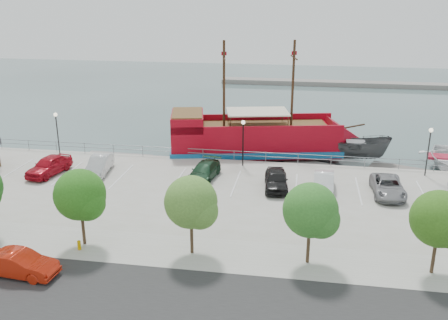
# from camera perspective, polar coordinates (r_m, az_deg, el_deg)

# --- Properties ---
(ground) EXTENTS (160.00, 160.00, 0.00)m
(ground) POSITION_cam_1_polar(r_m,az_deg,el_deg) (40.31, 0.94, -5.02)
(ground) COLOR #374B4B
(street) EXTENTS (100.00, 8.00, 0.04)m
(street) POSITION_cam_1_polar(r_m,az_deg,el_deg) (26.11, -4.51, -17.08)
(street) COLOR #262626
(street) RESTS_ON land_slab
(sidewalk) EXTENTS (100.00, 4.00, 0.05)m
(sidewalk) POSITION_cam_1_polar(r_m,az_deg,el_deg) (31.03, -1.84, -10.69)
(sidewalk) COLOR #9F9C92
(sidewalk) RESTS_ON land_slab
(seawall_railing) EXTENTS (50.00, 0.06, 1.00)m
(seawall_railing) POSITION_cam_1_polar(r_m,az_deg,el_deg) (46.98, 2.36, 0.49)
(seawall_railing) COLOR gray
(seawall_railing) RESTS_ON land_slab
(far_shore) EXTENTS (40.00, 3.00, 0.80)m
(far_shore) POSITION_cam_1_polar(r_m,az_deg,el_deg) (92.95, 12.27, 8.56)
(far_shore) COLOR gray
(far_shore) RESTS_ON ground
(pirate_ship) EXTENTS (19.94, 9.20, 12.36)m
(pirate_ship) POSITION_cam_1_polar(r_m,az_deg,el_deg) (50.66, 5.13, 2.45)
(pirate_ship) COLOR #970414
(pirate_ship) RESTS_ON ground
(patrol_boat) EXTENTS (6.94, 3.07, 2.62)m
(patrol_boat) POSITION_cam_1_polar(r_m,az_deg,el_deg) (50.88, 14.74, 1.06)
(patrol_boat) COLOR #434546
(patrol_boat) RESTS_ON ground
(dock_west) EXTENTS (6.90, 2.29, 0.39)m
(dock_west) POSITION_cam_1_polar(r_m,az_deg,el_deg) (51.84, -11.99, 0.31)
(dock_west) COLOR gray
(dock_west) RESTS_ON ground
(dock_mid) EXTENTS (7.60, 5.01, 0.42)m
(dock_mid) POSITION_cam_1_polar(r_m,az_deg,el_deg) (48.46, 11.21, -0.93)
(dock_mid) COLOR slate
(dock_mid) RESTS_ON ground
(dock_east) EXTENTS (8.06, 4.93, 0.45)m
(dock_east) POSITION_cam_1_polar(r_m,az_deg,el_deg) (49.48, 20.76, -1.40)
(dock_east) COLOR #69625C
(dock_east) RESTS_ON ground
(street_sedan) EXTENTS (4.49, 1.89, 1.44)m
(street_sedan) POSITION_cam_1_polar(r_m,az_deg,el_deg) (30.86, -22.32, -10.92)
(street_sedan) COLOR #B6200C
(street_sedan) RESTS_ON street
(fire_hydrant) EXTENTS (0.23, 0.23, 0.68)m
(fire_hydrant) POSITION_cam_1_polar(r_m,az_deg,el_deg) (32.56, -16.23, -9.28)
(fire_hydrant) COLOR #C89800
(fire_hydrant) RESTS_ON sidewalk
(lamp_post_left) EXTENTS (0.36, 0.36, 4.28)m
(lamp_post_left) POSITION_cam_1_polar(r_m,az_deg,el_deg) (50.46, -18.57, 3.66)
(lamp_post_left) COLOR black
(lamp_post_left) RESTS_ON land_slab
(lamp_post_mid) EXTENTS (0.36, 0.36, 4.28)m
(lamp_post_mid) POSITION_cam_1_polar(r_m,az_deg,el_deg) (45.03, 2.20, 2.89)
(lamp_post_mid) COLOR black
(lamp_post_mid) RESTS_ON land_slab
(lamp_post_right) EXTENTS (0.36, 0.36, 4.28)m
(lamp_post_right) POSITION_cam_1_polar(r_m,az_deg,el_deg) (45.95, 22.41, 1.78)
(lamp_post_right) COLOR black
(lamp_post_right) RESTS_ON land_slab
(tree_c) EXTENTS (3.30, 3.20, 5.00)m
(tree_c) POSITION_cam_1_polar(r_m,az_deg,el_deg) (31.87, -15.95, -4.06)
(tree_c) COLOR #473321
(tree_c) RESTS_ON sidewalk
(tree_d) EXTENTS (3.30, 3.20, 5.00)m
(tree_d) POSITION_cam_1_polar(r_m,az_deg,el_deg) (29.66, -3.56, -5.08)
(tree_d) COLOR #473321
(tree_d) RESTS_ON sidewalk
(tree_e) EXTENTS (3.30, 3.20, 5.00)m
(tree_e) POSITION_cam_1_polar(r_m,az_deg,el_deg) (29.00, 10.13, -5.93)
(tree_e) COLOR #473321
(tree_e) RESTS_ON sidewalk
(tree_f) EXTENTS (3.30, 3.20, 5.00)m
(tree_f) POSITION_cam_1_polar(r_m,az_deg,el_deg) (30.02, 23.68, -6.44)
(tree_f) COLOR #473321
(tree_f) RESTS_ON sidewalk
(parked_car_a) EXTENTS (2.77, 5.06, 1.63)m
(parked_car_a) POSITION_cam_1_polar(r_m,az_deg,el_deg) (46.09, -19.37, -0.59)
(parked_car_a) COLOR #A90D1A
(parked_car_a) RESTS_ON land_slab
(parked_car_b) EXTENTS (2.16, 4.68, 1.48)m
(parked_car_b) POSITION_cam_1_polar(r_m,az_deg,el_deg) (45.25, -14.04, -0.52)
(parked_car_b) COLOR #BDBDBD
(parked_car_b) RESTS_ON land_slab
(parked_car_d) EXTENTS (2.52, 4.92, 1.37)m
(parked_car_d) POSITION_cam_1_polar(r_m,az_deg,el_deg) (42.57, -2.27, -1.26)
(parked_car_d) COLOR #163821
(parked_car_d) RESTS_ON land_slab
(parked_car_e) EXTENTS (2.27, 4.73, 1.56)m
(parked_car_e) POSITION_cam_1_polar(r_m,az_deg,el_deg) (40.61, 5.97, -2.23)
(parked_car_e) COLOR black
(parked_car_e) RESTS_ON land_slab
(parked_car_f) EXTENTS (1.70, 4.50, 1.47)m
(parked_car_f) POSITION_cam_1_polar(r_m,az_deg,el_deg) (40.73, 11.31, -2.50)
(parked_car_f) COLOR white
(parked_car_f) RESTS_ON land_slab
(parked_car_g) EXTENTS (2.41, 5.07, 1.40)m
(parked_car_g) POSITION_cam_1_polar(r_m,az_deg,el_deg) (41.24, 18.22, -2.89)
(parked_car_g) COLOR gray
(parked_car_g) RESTS_ON land_slab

